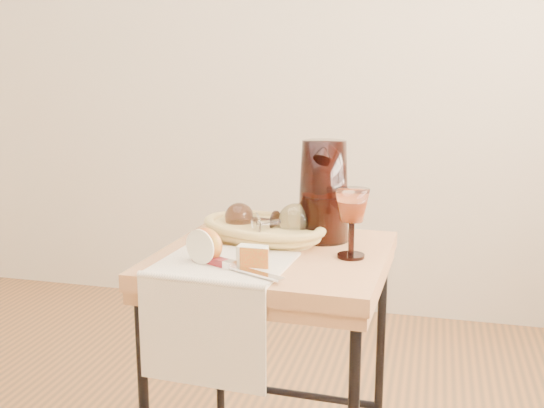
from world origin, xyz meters
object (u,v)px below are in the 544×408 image
(side_table, at_px, (274,381))
(bread_basket, at_px, (263,231))
(pitcher, at_px, (324,191))
(wine_goblet, at_px, (352,223))
(goblet_lying_a, at_px, (254,219))
(tea_towel, at_px, (224,263))
(apple_half, at_px, (206,245))
(table_knife, at_px, (232,265))
(goblet_lying_b, at_px, (279,222))

(side_table, height_order, bread_basket, bread_basket)
(pitcher, height_order, wine_goblet, pitcher)
(goblet_lying_a, relative_size, wine_goblet, 0.76)
(side_table, height_order, goblet_lying_a, goblet_lying_a)
(side_table, xyz_separation_m, tea_towel, (-0.08, -0.14, 0.34))
(apple_half, bearing_deg, side_table, 69.87)
(wine_goblet, relative_size, table_knife, 0.67)
(wine_goblet, bearing_deg, side_table, 177.34)
(apple_half, xyz_separation_m, table_knife, (0.07, -0.04, -0.03))
(goblet_lying_a, height_order, pitcher, pitcher)
(bread_basket, height_order, apple_half, apple_half)
(goblet_lying_b, bearing_deg, tea_towel, -145.43)
(tea_towel, relative_size, goblet_lying_b, 2.03)
(wine_goblet, xyz_separation_m, apple_half, (-0.31, -0.13, -0.04))
(wine_goblet, bearing_deg, apple_half, -156.80)
(pitcher, bearing_deg, table_knife, -106.66)
(pitcher, height_order, apple_half, pitcher)
(side_table, relative_size, wine_goblet, 4.14)
(goblet_lying_a, xyz_separation_m, table_knife, (0.03, -0.28, -0.03))
(goblet_lying_b, xyz_separation_m, wine_goblet, (0.19, -0.08, 0.03))
(bread_basket, relative_size, apple_half, 3.64)
(bread_basket, xyz_separation_m, table_knife, (0.00, -0.27, -0.01))
(goblet_lying_a, bearing_deg, apple_half, 92.63)
(tea_towel, xyz_separation_m, goblet_lying_a, (0.00, 0.24, 0.05))
(apple_half, relative_size, table_knife, 0.34)
(goblet_lying_b, bearing_deg, apple_half, -153.73)
(goblet_lying_b, relative_size, table_knife, 0.57)
(goblet_lying_a, bearing_deg, pitcher, -159.04)
(goblet_lying_a, bearing_deg, side_table, 139.47)
(goblet_lying_b, height_order, table_knife, goblet_lying_b)
(pitcher, bearing_deg, bread_basket, -156.43)
(tea_towel, xyz_separation_m, goblet_lying_b, (0.08, 0.21, 0.05))
(tea_towel, xyz_separation_m, apple_half, (-0.04, -0.00, 0.04))
(bread_basket, relative_size, goblet_lying_b, 2.20)
(bread_basket, bearing_deg, wine_goblet, -0.01)
(tea_towel, bearing_deg, apple_half, -169.25)
(side_table, distance_m, wine_goblet, 0.46)
(pitcher, bearing_deg, wine_goblet, -48.70)
(tea_towel, bearing_deg, table_knife, -47.93)
(table_knife, bearing_deg, side_table, 100.47)
(bread_basket, height_order, goblet_lying_a, goblet_lying_a)
(apple_half, bearing_deg, bread_basket, 93.96)
(bread_basket, height_order, pitcher, pitcher)
(pitcher, bearing_deg, apple_half, -120.33)
(tea_towel, height_order, bread_basket, bread_basket)
(side_table, distance_m, tea_towel, 0.38)
(bread_basket, height_order, goblet_lying_b, goblet_lying_b)
(side_table, xyz_separation_m, bread_basket, (-0.05, 0.09, 0.36))
(tea_towel, distance_m, pitcher, 0.34)
(tea_towel, height_order, wine_goblet, wine_goblet)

